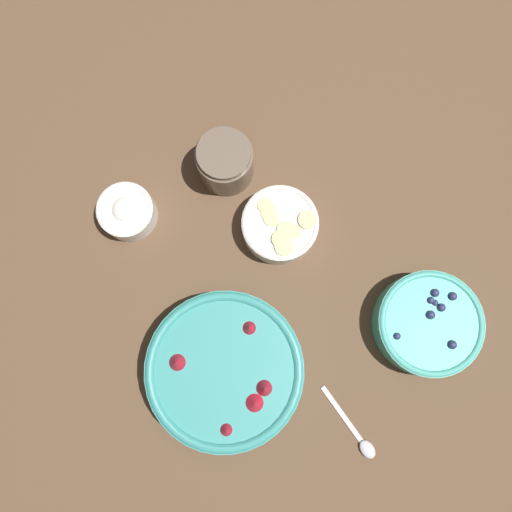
{
  "coord_description": "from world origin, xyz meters",
  "views": [
    {
      "loc": [
        0.1,
        -0.04,
        0.86
      ],
      "look_at": [
        0.0,
        0.05,
        0.04
      ],
      "focal_mm": 35.0,
      "sensor_mm": 36.0,
      "label": 1
    }
  ],
  "objects_px": {
    "jar_chocolate": "(225,163)",
    "bowl_blueberries": "(428,323)",
    "bowl_strawberries": "(225,370)",
    "bowl_bananas": "(280,225)",
    "bowl_cream": "(127,212)"
  },
  "relations": [
    {
      "from": "bowl_bananas",
      "to": "bowl_cream",
      "type": "height_order",
      "value": "bowl_cream"
    },
    {
      "from": "bowl_strawberries",
      "to": "bowl_blueberries",
      "type": "height_order",
      "value": "bowl_strawberries"
    },
    {
      "from": "bowl_strawberries",
      "to": "bowl_bananas",
      "type": "height_order",
      "value": "bowl_strawberries"
    },
    {
      "from": "bowl_blueberries",
      "to": "bowl_bananas",
      "type": "relative_size",
      "value": 1.32
    },
    {
      "from": "jar_chocolate",
      "to": "bowl_blueberries",
      "type": "bearing_deg",
      "value": 10.72
    },
    {
      "from": "jar_chocolate",
      "to": "bowl_strawberries",
      "type": "bearing_deg",
      "value": -39.7
    },
    {
      "from": "bowl_bananas",
      "to": "jar_chocolate",
      "type": "bearing_deg",
      "value": -178.84
    },
    {
      "from": "bowl_strawberries",
      "to": "bowl_blueberries",
      "type": "distance_m",
      "value": 0.34
    },
    {
      "from": "bowl_blueberries",
      "to": "bowl_cream",
      "type": "distance_m",
      "value": 0.54
    },
    {
      "from": "bowl_strawberries",
      "to": "bowl_blueberries",
      "type": "xyz_separation_m",
      "value": [
        0.16,
        0.3,
        -0.01
      ]
    },
    {
      "from": "bowl_bananas",
      "to": "bowl_cream",
      "type": "distance_m",
      "value": 0.26
    },
    {
      "from": "bowl_strawberries",
      "to": "bowl_cream",
      "type": "xyz_separation_m",
      "value": [
        -0.31,
        0.04,
        -0.01
      ]
    },
    {
      "from": "bowl_strawberries",
      "to": "bowl_blueberries",
      "type": "bearing_deg",
      "value": 62.37
    },
    {
      "from": "bowl_blueberries",
      "to": "jar_chocolate",
      "type": "xyz_separation_m",
      "value": [
        -0.43,
        -0.08,
        0.01
      ]
    },
    {
      "from": "bowl_blueberries",
      "to": "jar_chocolate",
      "type": "bearing_deg",
      "value": -169.28
    }
  ]
}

